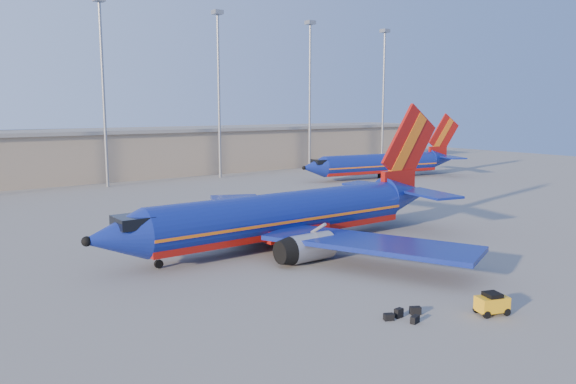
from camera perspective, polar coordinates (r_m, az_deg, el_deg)
name	(u,v)px	position (r m, az deg, el deg)	size (l,w,h in m)	color
ground	(316,237)	(54.03, 2.85, -4.56)	(220.00, 220.00, 0.00)	slate
terminal_building	(166,150)	(108.26, -12.33, 4.16)	(122.00, 16.00, 8.50)	gray
light_mast_row	(164,75)	(95.12, -12.47, 11.56)	(101.60, 1.60, 28.65)	gray
aircraft_main	(291,215)	(50.25, 0.27, -2.39)	(37.46, 36.08, 12.69)	navy
aircraft_second	(384,163)	(99.96, 9.70, 2.88)	(33.01, 12.77, 11.22)	navy
baggage_tug	(492,303)	(36.26, 20.02, -10.56)	(2.13, 1.66, 1.35)	gold
luggage_pile	(405,314)	(34.41, 11.82, -12.08)	(2.71, 1.72, 0.55)	black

